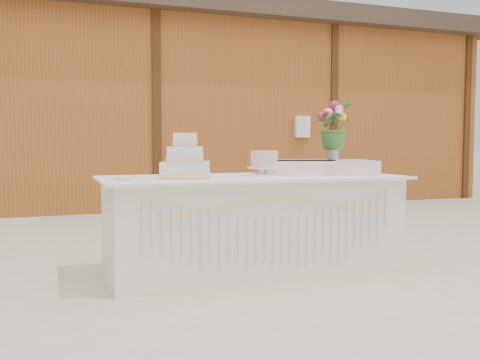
{
  "coord_description": "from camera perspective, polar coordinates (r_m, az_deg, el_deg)",
  "views": [
    {
      "loc": [
        -1.53,
        -3.97,
        1.04
      ],
      "look_at": [
        0.0,
        0.3,
        0.72
      ],
      "focal_mm": 40.0,
      "sensor_mm": 36.0,
      "label": 1
    }
  ],
  "objects": [
    {
      "name": "ground",
      "position": [
        4.38,
        1.34,
        -9.69
      ],
      "size": [
        80.0,
        80.0,
        0.0
      ],
      "primitive_type": "plane",
      "color": "beige",
      "rests_on": "ground"
    },
    {
      "name": "barn",
      "position": [
        10.1,
        -11.12,
        7.55
      ],
      "size": [
        12.6,
        4.6,
        3.3
      ],
      "color": "#9B4E20",
      "rests_on": "ground"
    },
    {
      "name": "cake_table",
      "position": [
        4.3,
        1.37,
        -4.69
      ],
      "size": [
        2.4,
        1.0,
        0.77
      ],
      "color": "silver",
      "rests_on": "ground"
    },
    {
      "name": "wedding_cake",
      "position": [
        4.07,
        -5.84,
        1.84
      ],
      "size": [
        0.46,
        0.46,
        0.34
      ],
      "rotation": [
        0.0,
        0.0,
        -0.28
      ],
      "color": "silver",
      "rests_on": "cake_table"
    },
    {
      "name": "pink_cake_stand",
      "position": [
        4.34,
        2.6,
        1.96
      ],
      "size": [
        0.28,
        0.28,
        0.2
      ],
      "color": "white",
      "rests_on": "cake_table"
    },
    {
      "name": "satin_runner",
      "position": [
        4.61,
        8.19,
        1.37
      ],
      "size": [
        1.04,
        0.76,
        0.12
      ],
      "primitive_type": "cube",
      "rotation": [
        0.0,
        0.0,
        -0.26
      ],
      "color": "#F8C7C7",
      "rests_on": "cake_table"
    },
    {
      "name": "flower_vase",
      "position": [
        4.68,
        9.9,
        2.97
      ],
      "size": [
        0.1,
        0.1,
        0.14
      ],
      "primitive_type": "cylinder",
      "color": "silver",
      "rests_on": "satin_runner"
    },
    {
      "name": "bouquet",
      "position": [
        4.69,
        9.94,
        6.23
      ],
      "size": [
        0.47,
        0.45,
        0.39
      ],
      "primitive_type": "imported",
      "rotation": [
        0.0,
        0.0,
        0.63
      ],
      "color": "#3C712D",
      "rests_on": "flower_vase"
    },
    {
      "name": "loose_flowers",
      "position": [
        4.03,
        -12.33,
        0.25
      ],
      "size": [
        0.3,
        0.41,
        0.02
      ],
      "primitive_type": null,
      "rotation": [
        0.0,
        0.0,
        -0.43
      ],
      "color": "pink",
      "rests_on": "cake_table"
    }
  ]
}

